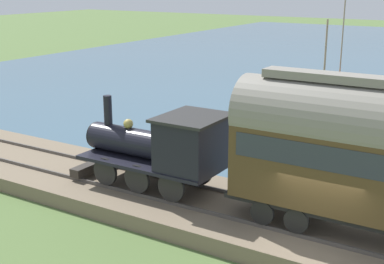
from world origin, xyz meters
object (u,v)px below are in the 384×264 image
sailboat_red (339,82)px  sailboat_teal (321,119)px  rowboat_far_out (185,128)px  rowboat_off_pier (248,117)px  rowboat_mid_harbor (355,154)px  passenger_coach (380,152)px  steam_locomotive (166,145)px

sailboat_red → sailboat_teal: bearing=170.5°
sailboat_red → rowboat_far_out: sailboat_red is taller
rowboat_far_out → rowboat_off_pier: (3.87, -1.87, 0.03)m
rowboat_off_pier → rowboat_mid_harbor: size_ratio=1.04×
passenger_coach → rowboat_off_pier: bearing=39.0°
rowboat_off_pier → rowboat_mid_harbor: rowboat_off_pier is taller
steam_locomotive → rowboat_off_pier: bearing=12.5°
sailboat_teal → rowboat_off_pier: size_ratio=2.05×
rowboat_off_pier → rowboat_mid_harbor: bearing=-91.5°
sailboat_red → passenger_coach: bearing=177.0°
sailboat_teal → sailboat_red: bearing=6.7°
passenger_coach → rowboat_mid_harbor: (9.00, 2.92, -3.09)m
steam_locomotive → rowboat_far_out: size_ratio=2.86×
steam_locomotive → rowboat_mid_harbor: (9.00, -4.31, -2.09)m
sailboat_red → rowboat_far_out: bearing=145.4°
passenger_coach → sailboat_red: (24.15, 8.29, -2.70)m
steam_locomotive → passenger_coach: bearing=-90.0°
sailboat_teal → sailboat_red: (11.74, 2.59, -0.14)m
passenger_coach → rowboat_mid_harbor: 9.96m
passenger_coach → rowboat_mid_harbor: size_ratio=3.12×
passenger_coach → sailboat_teal: sailboat_teal is taller
sailboat_red → rowboat_mid_harbor: (-15.15, -5.37, -0.39)m
steam_locomotive → passenger_coach: 7.30m
passenger_coach → sailboat_red: bearing=18.9°
steam_locomotive → sailboat_red: 24.23m
steam_locomotive → rowboat_far_out: 9.81m
steam_locomotive → passenger_coach: size_ratio=0.67×
sailboat_teal → rowboat_off_pier: bearing=85.8°
passenger_coach → sailboat_teal: (12.40, 5.70, -2.56)m
passenger_coach → sailboat_teal: size_ratio=1.47×
rowboat_far_out → steam_locomotive: bearing=-160.1°
rowboat_off_pier → rowboat_mid_harbor: (-3.29, -7.04, -0.08)m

